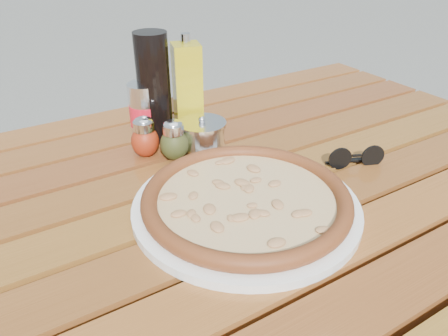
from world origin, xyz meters
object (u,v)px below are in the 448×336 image
table (230,223)px  plate (246,206)px  soda_can (146,112)px  parmesan_tin (202,135)px  pizza (246,198)px  pepper_shaker (145,137)px  olive_oil_cruet (188,89)px  dark_bottle (154,88)px  sunglasses (356,158)px  oregano_shaker (174,141)px

table → plate: (-0.01, -0.07, 0.08)m
soda_can → parmesan_tin: bearing=-54.5°
table → pizza: (-0.01, -0.07, 0.10)m
pepper_shaker → parmesan_tin: pepper_shaker is taller
soda_can → table: bearing=-80.6°
olive_oil_cruet → dark_bottle: bearing=174.9°
pepper_shaker → pizza: bearing=-76.5°
pizza → sunglasses: bearing=3.0°
parmesan_tin → pizza: bearing=-101.5°
oregano_shaker → pizza: bearing=-84.7°
dark_bottle → sunglasses: 0.42m
soda_can → oregano_shaker: bearing=-85.4°
pepper_shaker → parmesan_tin: 0.11m
soda_can → dark_bottle: bearing=-24.2°
oregano_shaker → sunglasses: 0.34m
pepper_shaker → oregano_shaker: size_ratio=1.00×
plate → soda_can: 0.33m
sunglasses → soda_can: bearing=155.3°
pepper_shaker → olive_oil_cruet: (0.12, 0.05, 0.06)m
parmesan_tin → oregano_shaker: bearing=-174.1°
plate → pepper_shaker: pepper_shaker is taller
pizza → soda_can: bearing=95.0°
pepper_shaker → sunglasses: size_ratio=0.75×
table → pepper_shaker: (-0.08, 0.19, 0.11)m
olive_oil_cruet → sunglasses: olive_oil_cruet is taller
plate → olive_oil_cruet: 0.33m
pizza → oregano_shaker: bearing=95.3°
dark_bottle → olive_oil_cruet: dark_bottle is taller
table → parmesan_tin: size_ratio=11.05×
pepper_shaker → table: bearing=-68.2°
dark_bottle → sunglasses: dark_bottle is taller
pizza → pepper_shaker: (-0.06, 0.26, 0.02)m
pizza → pepper_shaker: bearing=103.5°
plate → pizza: 0.02m
plate → soda_can: soda_can is taller
soda_can → sunglasses: (0.29, -0.31, -0.04)m
pizza → soda_can: 0.33m
dark_bottle → soda_can: size_ratio=1.83×
olive_oil_cruet → table: bearing=-101.2°
plate → table: bearing=78.9°
oregano_shaker → dark_bottle: 0.12m
plate → sunglasses: (0.26, 0.01, 0.01)m
parmesan_tin → plate: bearing=-101.5°
soda_can → pizza: bearing=-85.0°
plate → pepper_shaker: size_ratio=4.39×
soda_can → parmesan_tin: 0.13m
dark_bottle → parmesan_tin: bearing=-59.9°
sunglasses → plate: bearing=-154.1°
pizza → dark_bottle: size_ratio=1.77×
soda_can → plate: bearing=-85.0°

